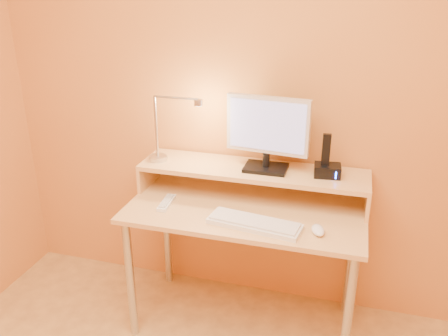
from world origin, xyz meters
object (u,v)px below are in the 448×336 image
(lamp_base, at_px, (158,158))
(mouse, at_px, (318,230))
(phone_dock, at_px, (327,170))
(keyboard, at_px, (254,224))
(monitor_panel, at_px, (268,125))
(remote_control, at_px, (167,203))

(lamp_base, height_order, mouse, lamp_base)
(phone_dock, height_order, keyboard, phone_dock)
(keyboard, bearing_deg, monitor_panel, 100.52)
(phone_dock, xyz_separation_m, remote_control, (-0.78, -0.22, -0.18))
(phone_dock, distance_m, remote_control, 0.83)
(monitor_panel, xyz_separation_m, lamp_base, (-0.59, -0.04, -0.23))
(remote_control, bearing_deg, monitor_panel, 22.48)
(keyboard, bearing_deg, lamp_base, 162.62)
(lamp_base, relative_size, mouse, 0.99)
(monitor_panel, xyz_separation_m, remote_control, (-0.47, -0.23, -0.39))
(phone_dock, xyz_separation_m, mouse, (-0.00, -0.31, -0.17))
(monitor_panel, distance_m, keyboard, 0.51)
(keyboard, relative_size, remote_control, 2.48)
(lamp_base, distance_m, remote_control, 0.28)
(lamp_base, distance_m, keyboard, 0.69)
(phone_dock, relative_size, keyboard, 0.29)
(monitor_panel, bearing_deg, lamp_base, -169.80)
(keyboard, bearing_deg, phone_dock, 55.08)
(phone_dock, xyz_separation_m, keyboard, (-0.30, -0.32, -0.18))
(monitor_panel, xyz_separation_m, mouse, (0.31, -0.32, -0.38))
(monitor_panel, height_order, keyboard, monitor_panel)
(lamp_base, height_order, phone_dock, phone_dock)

